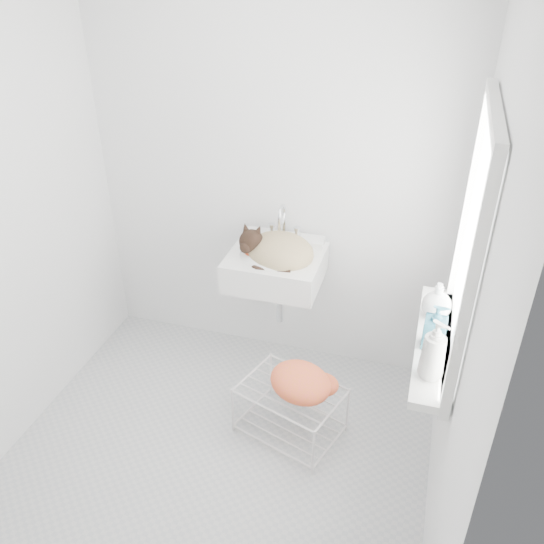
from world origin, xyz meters
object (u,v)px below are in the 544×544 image
(cat, at_px, (277,250))
(bottle_c, at_px, (435,316))
(sink, at_px, (276,254))
(bottle_a, at_px, (429,376))
(wire_rack, at_px, (290,411))
(bottle_b, at_px, (432,346))

(cat, xyz_separation_m, bottle_c, (0.88, -0.34, -0.04))
(bottle_c, bearing_deg, cat, 159.04)
(sink, relative_size, bottle_c, 2.95)
(bottle_a, relative_size, bottle_c, 1.29)
(bottle_a, bearing_deg, wire_rack, 154.30)
(bottle_a, bearing_deg, cat, 138.39)
(sink, xyz_separation_m, bottle_b, (0.90, -0.59, 0.00))
(cat, bearing_deg, sink, 137.75)
(cat, bearing_deg, bottle_c, -12.17)
(sink, distance_m, wire_rack, 0.88)
(cat, bearing_deg, wire_rack, -56.42)
(cat, relative_size, bottle_b, 2.07)
(sink, bearing_deg, bottle_a, -41.78)
(cat, distance_m, bottle_c, 0.95)
(sink, distance_m, bottle_b, 1.08)
(bottle_a, height_order, bottle_b, bottle_a)
(sink, distance_m, bottle_c, 0.96)
(sink, bearing_deg, bottle_b, -33.52)
(cat, bearing_deg, bottle_b, -24.37)
(bottle_a, bearing_deg, bottle_b, 90.00)
(bottle_c, bearing_deg, sink, 158.39)
(wire_rack, bearing_deg, cat, 114.79)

